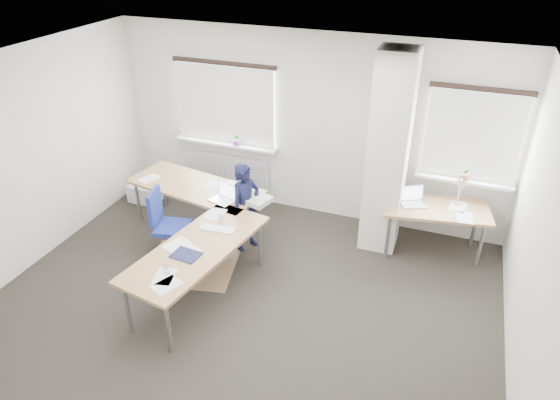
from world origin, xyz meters
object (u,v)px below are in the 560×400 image
at_px(task_chair, 171,237).
at_px(desk_main, 200,216).
at_px(person, 246,207).
at_px(desk_side, 436,210).

bearing_deg(task_chair, desk_main, -5.93).
bearing_deg(desk_main, person, 57.93).
xyz_separation_m(desk_main, person, (0.44, 0.49, -0.05)).
relative_size(task_chair, person, 0.77).
xyz_separation_m(task_chair, person, (0.90, 0.54, 0.37)).
distance_m(task_chair, person, 1.11).
height_order(task_chair, person, person).
height_order(desk_main, person, person).
xyz_separation_m(desk_side, task_chair, (-3.35, -1.31, -0.41)).
bearing_deg(person, desk_side, -48.50).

